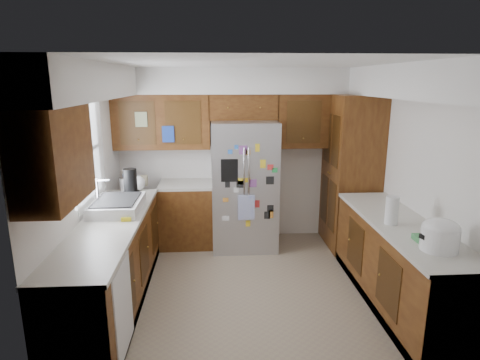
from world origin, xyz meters
name	(u,v)px	position (x,y,z in m)	size (l,w,h in m)	color
floor	(251,286)	(0.00, 0.00, 0.00)	(3.60, 3.60, 0.00)	gray
room_shell	(241,126)	(-0.11, 0.36, 1.82)	(3.64, 3.24, 2.52)	white
left_counter_run	(132,254)	(-1.36, 0.03, 0.43)	(1.36, 3.20, 0.92)	#46210D
right_counter_run	(398,267)	(1.50, -0.47, 0.42)	(0.63, 2.25, 0.92)	#46210D
pantry	(351,172)	(1.50, 1.15, 1.07)	(0.60, 0.90, 2.15)	#46210D
fridge	(244,185)	(0.00, 1.20, 0.90)	(0.90, 0.79, 1.80)	#AEAEB4
bridge_cabinet	(243,107)	(0.00, 1.43, 1.98)	(0.96, 0.34, 0.35)	#46210D
fridge_top_items	(236,84)	(-0.10, 1.39, 2.29)	(0.62, 0.34, 0.32)	blue
sink_assembly	(117,205)	(-1.50, 0.10, 0.99)	(0.52, 0.72, 0.37)	white
left_counter_clutter	(132,184)	(-1.47, 0.80, 1.05)	(0.33, 0.89, 0.38)	black
rice_cooker	(440,234)	(1.50, -1.16, 1.06)	(0.32, 0.31, 0.28)	white
paper_towel	(392,210)	(1.37, -0.50, 1.06)	(0.13, 0.13, 0.29)	white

